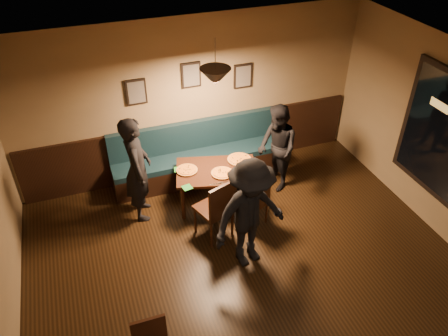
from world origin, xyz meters
name	(u,v)px	position (x,y,z in m)	size (l,w,h in m)	color
floor	(276,321)	(0.00, 0.00, 0.00)	(7.00, 7.00, 0.00)	black
ceiling	(297,126)	(0.00, 0.00, 2.80)	(7.00, 7.00, 0.00)	silver
wall_back	(192,100)	(0.00, 3.50, 1.40)	(6.00, 6.00, 0.00)	#8C704F
wainscot	(194,146)	(0.00, 3.47, 0.50)	(5.88, 0.06, 1.00)	black
booth_bench	(199,154)	(0.00, 3.20, 0.50)	(3.00, 0.60, 1.00)	#0F232D
picture_left	(136,92)	(-0.90, 3.47, 1.70)	(0.32, 0.04, 0.42)	black
picture_center	(191,75)	(0.00, 3.47, 1.85)	(0.32, 0.04, 0.42)	black
picture_right	(243,76)	(0.90, 3.47, 1.70)	(0.32, 0.04, 0.42)	black
pendant_lamp	(215,77)	(0.05, 2.41, 2.25)	(0.44, 0.44, 0.25)	black
dining_table	(217,187)	(0.05, 2.41, 0.34)	(1.26, 0.81, 0.67)	black
chair_near_left	(213,207)	(-0.22, 1.74, 0.52)	(0.46, 0.46, 1.04)	black
chair_near_right	(252,201)	(0.41, 1.78, 0.44)	(0.38, 0.38, 0.87)	black
diner_left	(137,169)	(-1.15, 2.58, 0.87)	(0.63, 0.42, 1.74)	black
diner_right	(277,148)	(1.16, 2.53, 0.76)	(0.74, 0.58, 1.53)	black
diner_front	(250,215)	(0.07, 1.08, 0.84)	(1.09, 0.63, 1.69)	black
pizza_a	(187,170)	(-0.39, 2.54, 0.69)	(0.34, 0.34, 0.04)	orange
pizza_b	(222,173)	(0.10, 2.28, 0.69)	(0.34, 0.34, 0.04)	orange
pizza_c	(239,159)	(0.49, 2.53, 0.70)	(0.39, 0.39, 0.04)	orange
soda_glass	(260,171)	(0.65, 2.06, 0.75)	(0.07, 0.07, 0.15)	black
tabasco_bottle	(246,162)	(0.54, 2.39, 0.73)	(0.03, 0.03, 0.12)	#8F0E04
napkin_a	(179,169)	(-0.50, 2.62, 0.68)	(0.15, 0.15, 0.01)	#207A25
napkin_b	(187,187)	(-0.50, 2.13, 0.68)	(0.14, 0.14, 0.01)	#1F7428
cutlery_set	(220,183)	(0.00, 2.07, 0.68)	(0.02, 0.18, 0.00)	silver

